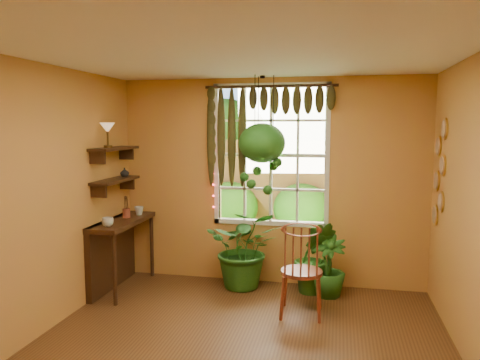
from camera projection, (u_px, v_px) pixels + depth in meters
The scene contains 21 objects.
ceiling at pixel (231, 49), 3.79m from camera, with size 4.50×4.50×0.00m, color white.
wall_back at pixel (270, 182), 6.13m from camera, with size 4.00×4.00×0.00m, color #C37E42.
wall_left at pixel (23, 205), 4.36m from camera, with size 4.50×4.50×0.00m, color #C37E42.
window at pixel (271, 155), 6.12m from camera, with size 1.52×0.10×1.86m.
valance_vine at pixel (263, 110), 5.95m from camera, with size 1.70×0.12×1.10m.
string_lights at pixel (213, 151), 6.18m from camera, with size 0.03×0.03×1.54m, color #FF2633, non-canonical shape.
wall_plates at pixel (439, 173), 5.25m from camera, with size 0.04×0.32×1.10m, color beige, non-canonical shape.
counter_ledge at pixel (115, 246), 5.99m from camera, with size 0.40×1.20×0.90m.
shelf_lower at pixel (115, 180), 5.88m from camera, with size 0.25×0.90×0.04m, color #311D0D.
shelf_upper at pixel (114, 149), 5.84m from camera, with size 0.25×0.90×0.04m, color #311D0D.
backyard at pixel (311, 161), 10.58m from camera, with size 14.00×10.00×12.00m.
windsor_chair at pixel (301, 284), 5.13m from camera, with size 0.47×0.50×1.23m.
potted_plant_left at pixel (245, 248), 6.01m from camera, with size 0.93×0.81×1.03m, color #134815.
potted_plant_mid at pixel (315, 257), 5.80m from camera, with size 0.51×0.41×0.92m, color #134815.
potted_plant_right at pixel (328, 266), 5.71m from camera, with size 0.42×0.42×0.75m, color #134815.
hanging_basket at pixel (262, 147), 5.85m from camera, with size 0.59×0.59×1.48m.
cup_a at pixel (108, 222), 5.51m from camera, with size 0.14×0.14×0.11m, color silver.
cup_b at pixel (139, 211), 6.23m from camera, with size 0.12×0.12×0.11m, color beige.
brush_jar at pixel (126, 207), 6.03m from camera, with size 0.10×0.10×0.36m.
shelf_vase at pixel (125, 172), 6.12m from camera, with size 0.11×0.11×0.12m, color #B2AD99.
tiffany_lamp at pixel (107, 129), 5.62m from camera, with size 0.18×0.18×0.30m.
Camera 1 is at (0.88, -3.79, 2.08)m, focal length 35.00 mm.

